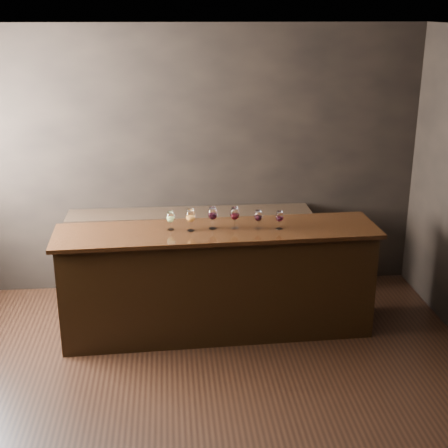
{
  "coord_description": "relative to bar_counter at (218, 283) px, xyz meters",
  "views": [
    {
      "loc": [
        -0.15,
        -4.16,
        2.93
      ],
      "look_at": [
        0.33,
        1.13,
        1.08
      ],
      "focal_mm": 50.0,
      "sensor_mm": 36.0,
      "label": 1
    }
  ],
  "objects": [
    {
      "name": "bar_top",
      "position": [
        0.0,
        0.0,
        0.52
      ],
      "size": [
        2.96,
        0.79,
        0.04
      ],
      "primitive_type": "cube",
      "rotation": [
        0.0,
        0.0,
        0.04
      ],
      "color": "black",
      "rests_on": "bar_counter"
    },
    {
      "name": "back_bar_shelf",
      "position": [
        -0.22,
        0.9,
        -0.04
      ],
      "size": [
        2.54,
        0.4,
        0.91
      ],
      "primitive_type": "cube",
      "color": "black",
      "rests_on": "ground"
    },
    {
      "name": "glass_white",
      "position": [
        -0.42,
        0.03,
        0.65
      ],
      "size": [
        0.07,
        0.07,
        0.17
      ],
      "color": "white",
      "rests_on": "bar_top"
    },
    {
      "name": "glass_amber",
      "position": [
        -0.24,
        -0.01,
        0.67
      ],
      "size": [
        0.09,
        0.09,
        0.2
      ],
      "color": "white",
      "rests_on": "bar_top"
    },
    {
      "name": "bar_counter",
      "position": [
        0.0,
        0.0,
        0.0
      ],
      "size": [
        2.87,
        0.72,
        1.0
      ],
      "primitive_type": "cube",
      "rotation": [
        0.0,
        0.0,
        0.04
      ],
      "color": "black",
      "rests_on": "ground"
    },
    {
      "name": "glass_red_d",
      "position": [
        0.56,
        -0.04,
        0.65
      ],
      "size": [
        0.07,
        0.07,
        0.17
      ],
      "color": "white",
      "rests_on": "bar_top"
    },
    {
      "name": "room_shell",
      "position": [
        -0.5,
        -1.02,
        1.31
      ],
      "size": [
        5.02,
        4.52,
        2.81
      ],
      "color": "black",
      "rests_on": "ground"
    },
    {
      "name": "glass_red_c",
      "position": [
        0.37,
        -0.01,
        0.66
      ],
      "size": [
        0.08,
        0.08,
        0.18
      ],
      "color": "white",
      "rests_on": "bar_top"
    },
    {
      "name": "glass_red_a",
      "position": [
        -0.04,
        0.03,
        0.67
      ],
      "size": [
        0.09,
        0.09,
        0.2
      ],
      "color": "white",
      "rests_on": "bar_top"
    },
    {
      "name": "ground",
      "position": [
        -0.27,
        -1.13,
        -0.5
      ],
      "size": [
        5.0,
        5.0,
        0.0
      ],
      "primitive_type": "plane",
      "color": "black",
      "rests_on": "ground"
    },
    {
      "name": "glass_red_b",
      "position": [
        0.16,
        0.02,
        0.67
      ],
      "size": [
        0.09,
        0.09,
        0.2
      ],
      "color": "white",
      "rests_on": "bar_top"
    }
  ]
}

